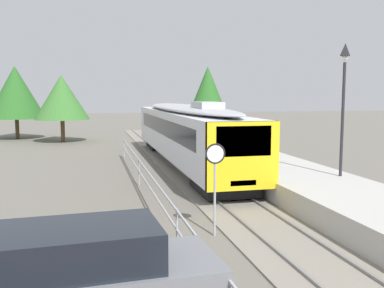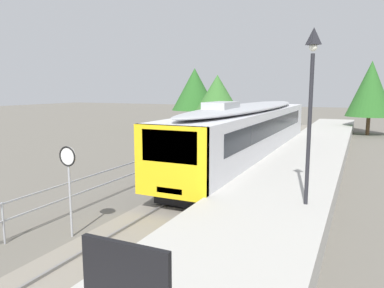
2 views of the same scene
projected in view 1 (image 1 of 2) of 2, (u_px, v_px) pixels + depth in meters
The scene contains 11 objects.
ground_plane at pixel (143, 181), 21.02m from camera, with size 160.00×160.00×0.00m, color #6B665B.
track_rails at pixel (202, 177), 21.71m from camera, with size 3.20×60.00×0.14m.
commuter_train at pixel (185, 130), 25.30m from camera, with size 2.82×20.24×3.74m.
station_platform at pixel (262, 167), 22.41m from camera, with size 3.90×60.00×0.90m, color #B7B5AD.
platform_lamp_mid_platform at pixel (344, 84), 17.06m from camera, with size 0.34×0.34×5.35m.
speed_limit_sign at pixel (215, 166), 12.54m from camera, with size 0.61×0.10×2.81m.
carpark_fence at pixel (177, 221), 11.18m from camera, with size 0.06×36.06×1.25m.
parked_suv_grey at pixel (82, 283), 7.18m from camera, with size 4.70×2.17×2.04m.
tree_behind_carpark at pixel (16, 92), 40.53m from camera, with size 5.42×5.42×6.93m.
tree_behind_station_far at pixel (208, 92), 44.53m from camera, with size 4.36×4.36×7.17m.
tree_distant_left at pixel (62, 97), 37.75m from camera, with size 4.81×4.81×5.95m.
Camera 1 is at (-5.43, 1.33, 4.21)m, focal length 39.94 mm.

